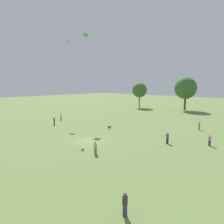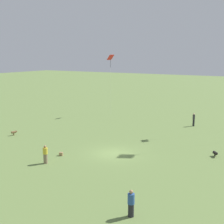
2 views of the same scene
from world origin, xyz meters
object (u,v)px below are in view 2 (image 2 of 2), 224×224
at_px(person_5, 131,204).
at_px(dog_1, 14,132).
at_px(picnic_bag_0, 61,154).
at_px(person_2, 194,119).
at_px(kite_0, 111,59).
at_px(person_6, 45,155).
at_px(dog_0, 215,153).

height_order(person_5, dog_1, person_5).
xyz_separation_m(person_5, picnic_bag_0, (-6.82, -11.30, -0.68)).
relative_size(person_2, kite_0, 0.19).
distance_m(person_2, picnic_bag_0, 20.70).
distance_m(person_2, person_6, 22.91).
relative_size(person_6, kite_0, 0.18).
bearing_deg(person_2, person_6, -113.14).
height_order(kite_0, dog_1, kite_0).
height_order(person_6, picnic_bag_0, person_6).
bearing_deg(person_5, dog_1, 13.13).
distance_m(dog_1, picnic_bag_0, 10.47).
distance_m(person_5, dog_0, 14.41).
relative_size(person_2, person_6, 1.07).
bearing_deg(person_2, dog_1, -141.89).
bearing_deg(dog_0, dog_1, -25.59).
distance_m(dog_0, dog_1, 23.49).
distance_m(dog_0, picnic_bag_0, 15.05).
xyz_separation_m(person_6, dog_1, (-5.50, -10.25, -0.45)).
xyz_separation_m(kite_0, dog_1, (17.84, -2.99, -8.66)).
distance_m(person_6, dog_0, 16.21).
relative_size(person_6, dog_0, 2.48).
xyz_separation_m(person_2, person_6, (21.77, -7.13, -0.10)).
bearing_deg(dog_0, person_5, 46.57).
bearing_deg(picnic_bag_0, person_2, 159.15).
bearing_deg(picnic_bag_0, person_6, 5.56).
xyz_separation_m(dog_1, picnic_bag_0, (3.06, 10.01, -0.22)).
relative_size(dog_0, picnic_bag_0, 1.65).
bearing_deg(dog_1, kite_0, 99.87).
xyz_separation_m(person_5, dog_1, (-9.88, -21.32, -0.46)).
bearing_deg(kite_0, dog_0, 111.48).
height_order(person_6, dog_1, person_6).
height_order(person_5, picnic_bag_0, person_5).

